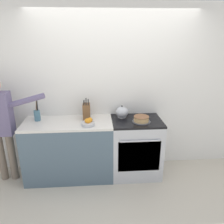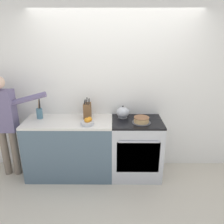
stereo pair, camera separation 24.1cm
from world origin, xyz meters
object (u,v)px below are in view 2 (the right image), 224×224
(tea_kettle, at_px, (123,112))
(utensil_crock, at_px, (40,113))
(knife_block, at_px, (87,111))
(fruit_bowl, at_px, (88,122))
(stove_range, at_px, (136,148))
(layer_cake, at_px, (141,120))
(person_baker, at_px, (5,119))

(tea_kettle, xyz_separation_m, utensil_crock, (-1.28, -0.05, 0.00))
(knife_block, xyz_separation_m, fruit_bowl, (0.03, -0.26, -0.08))
(utensil_crock, bearing_deg, tea_kettle, 2.18)
(tea_kettle, distance_m, fruit_bowl, 0.60)
(stove_range, xyz_separation_m, tea_kettle, (-0.21, 0.15, 0.54))
(utensil_crock, bearing_deg, knife_block, 1.46)
(layer_cake, height_order, knife_block, knife_block)
(tea_kettle, bearing_deg, person_baker, -174.94)
(fruit_bowl, xyz_separation_m, person_baker, (-1.25, 0.14, -0.01))
(stove_range, distance_m, utensil_crock, 1.59)
(layer_cake, bearing_deg, tea_kettle, 140.22)
(fruit_bowl, relative_size, person_baker, 0.12)
(tea_kettle, height_order, person_baker, person_baker)
(tea_kettle, relative_size, knife_block, 0.73)
(tea_kettle, xyz_separation_m, fruit_bowl, (-0.52, -0.29, -0.04))
(stove_range, bearing_deg, tea_kettle, 145.02)
(tea_kettle, relative_size, fruit_bowl, 1.25)
(utensil_crock, height_order, fruit_bowl, utensil_crock)
(layer_cake, bearing_deg, knife_block, 166.95)
(person_baker, bearing_deg, knife_block, 5.51)
(stove_range, height_order, layer_cake, layer_cake)
(knife_block, height_order, person_baker, person_baker)
(tea_kettle, distance_m, person_baker, 1.78)
(stove_range, xyz_separation_m, fruit_bowl, (-0.73, -0.15, 0.50))
(tea_kettle, distance_m, utensil_crock, 1.28)
(knife_block, relative_size, fruit_bowl, 1.70)
(stove_range, bearing_deg, person_baker, -179.71)
(layer_cake, xyz_separation_m, tea_kettle, (-0.26, 0.22, 0.04))
(stove_range, height_order, knife_block, knife_block)
(knife_block, distance_m, person_baker, 1.23)
(person_baker, bearing_deg, fruit_bowl, -6.56)
(layer_cake, distance_m, knife_block, 0.84)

